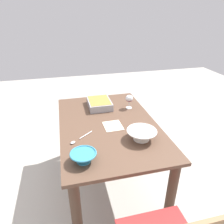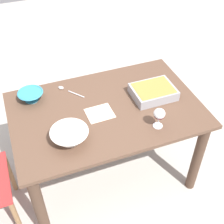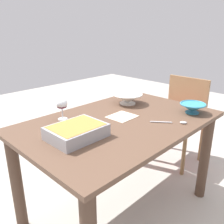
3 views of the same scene
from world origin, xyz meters
The scene contains 9 objects.
ground_plane centered at (0.00, 0.00, 0.00)m, with size 8.00×8.00×0.00m, color #B2ADA3.
dining_table centered at (0.00, 0.00, 0.60)m, with size 1.33×0.87×0.74m.
chair centered at (-1.02, -0.10, 0.48)m, with size 0.40×0.45×0.85m.
wine_glass centered at (0.26, -0.29, 0.84)m, with size 0.08×0.08×0.15m.
casserole_dish centered at (0.37, 0.01, 0.78)m, with size 0.31×0.24×0.07m.
mixing_bowl centered at (-0.47, 0.28, 0.78)m, with size 0.18×0.18×0.07m.
small_bowl centered at (-0.31, -0.20, 0.79)m, with size 0.24×0.24×0.08m.
serving_spoon centered at (-0.21, 0.30, 0.75)m, with size 0.16×0.20×0.01m.
napkin centered at (-0.06, -0.03, 0.74)m, with size 0.18×0.16×0.00m, color beige.
Camera 3 is at (1.12, 1.02, 1.33)m, focal length 38.82 mm.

